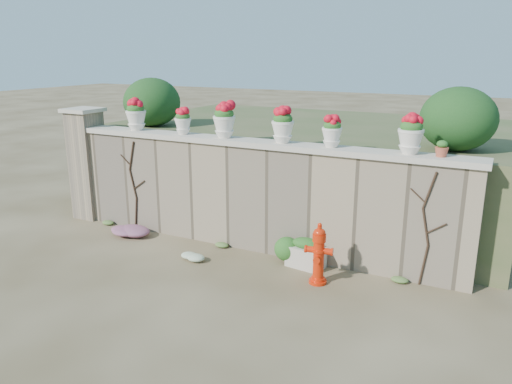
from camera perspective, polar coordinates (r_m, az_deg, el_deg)
The scene contains 21 objects.
ground at distance 8.38m, azimuth -6.26°, elevation -10.33°, with size 80.00×80.00×0.00m, color #4B3D25.
stone_wall at distance 9.47m, azimuth -0.52°, elevation -0.63°, with size 8.00×0.40×2.00m, color #8D7A5E.
wall_cap at distance 9.23m, azimuth -0.53°, elevation 5.64°, with size 8.10×0.52×0.10m, color beige.
gate_pillar at distance 11.84m, azimuth -18.68°, elevation 3.16°, with size 0.72×0.72×2.48m.
raised_fill at distance 12.31m, azimuth 6.36°, elevation 3.12°, with size 9.00×6.00×2.00m, color #384C23.
back_shrub_left at distance 11.90m, azimuth -11.80°, elevation 10.03°, with size 1.30×1.30×1.10m, color #143814.
back_shrub_right at distance 9.36m, azimuth 22.10°, elevation 7.74°, with size 1.30×1.30×1.10m, color #143814.
vine_left at distance 10.75m, azimuth -13.82°, elevation 0.86°, with size 0.60×0.04×1.91m.
vine_right at distance 8.34m, azimuth 18.89°, elevation -3.86°, with size 0.60×0.04×1.91m.
fire_hydrant at distance 8.19m, azimuth 7.18°, elevation -6.99°, with size 0.45×0.32×1.03m.
planter_box at distance 8.87m, azimuth 5.72°, elevation -7.01°, with size 0.69×0.46×0.54m.
green_shrub at distance 9.02m, azimuth 3.02°, elevation -6.25°, with size 0.62×0.55×0.58m, color #1E5119.
magenta_clump at distance 10.57m, azimuth -14.36°, elevation -4.34°, with size 0.96×0.64×0.25m, color #B82495.
white_flowers at distance 9.25m, azimuth -7.18°, elevation -7.20°, with size 0.46×0.37×0.16m, color white.
urn_pot_0 at distance 10.66m, azimuth -13.56°, elevation 8.60°, with size 0.42×0.42×0.65m.
urn_pot_1 at distance 9.96m, azimuth -8.36°, elevation 7.99°, with size 0.33×0.33×0.51m.
urn_pot_2 at distance 9.44m, azimuth -3.65°, elevation 8.15°, with size 0.42×0.42×0.66m.
urn_pot_3 at distance 8.90m, azimuth 3.07°, elevation 7.59°, with size 0.40×0.40×0.62m.
urn_pot_4 at distance 8.58m, azimuth 8.67°, elevation 6.83°, with size 0.34×0.34×0.54m.
urn_pot_5 at distance 8.27m, azimuth 17.27°, elevation 6.32°, with size 0.41×0.41×0.64m.
terracotta_pot at distance 8.24m, azimuth 20.46°, elevation 4.58°, with size 0.21×0.21×0.25m.
Camera 1 is at (4.18, -6.26, 3.67)m, focal length 35.00 mm.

